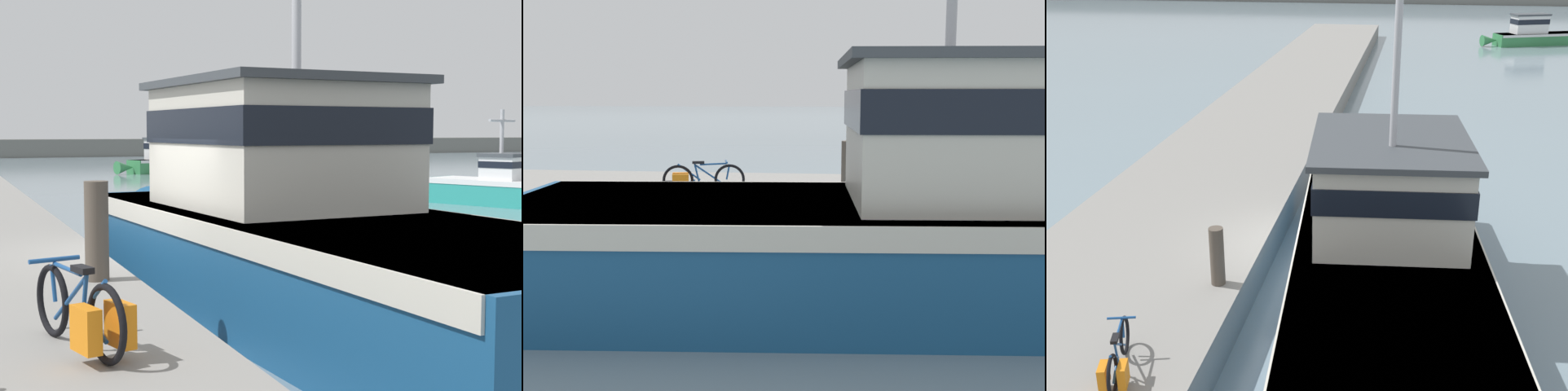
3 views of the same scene
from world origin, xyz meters
TOP-DOWN VIEW (x-y plane):
  - ground_plane at (0.00, 0.00)m, footprint 320.00×320.00m
  - far_shoreline at (30.00, 71.20)m, footprint 180.00×5.00m
  - fishing_boat_main at (1.94, -0.84)m, footprint 4.58×12.56m
  - boat_white_moored at (15.32, 11.66)m, footprint 3.45×5.39m
  - boat_blue_far at (10.46, 37.18)m, footprint 7.47×3.79m
  - bicycle_touring at (-1.89, -5.08)m, footprint 0.69×1.61m
  - mooring_post at (-1.24, -2.01)m, footprint 0.28×0.28m

SIDE VIEW (x-z plane):
  - ground_plane at x=0.00m, z-range 0.00..0.00m
  - boat_white_moored at x=15.32m, z-range -1.00..2.36m
  - boat_blue_far at x=10.46m, z-range -0.28..1.93m
  - far_shoreline at x=30.00m, z-range 0.00..1.76m
  - bicycle_touring at x=-1.89m, z-range 0.84..1.53m
  - fishing_boat_main at x=1.94m, z-range -3.74..6.29m
  - mooring_post at x=-1.24m, z-range 0.87..2.04m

